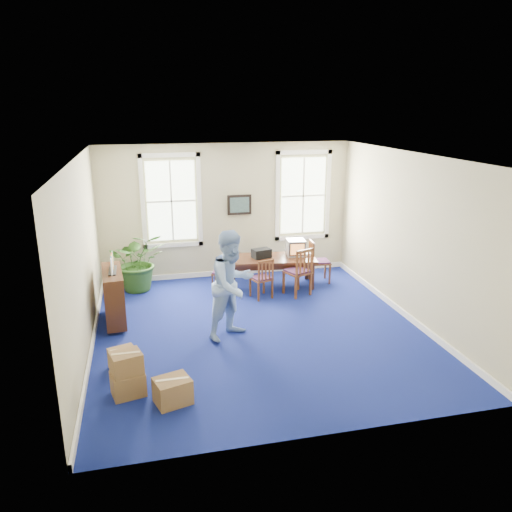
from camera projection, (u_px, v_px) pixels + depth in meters
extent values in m
plane|color=navy|center=(258.00, 329.00, 9.36)|extent=(6.50, 6.50, 0.00)
plane|color=white|center=(258.00, 156.00, 8.43)|extent=(6.50, 6.50, 0.00)
plane|color=tan|center=(227.00, 211.00, 11.93)|extent=(6.50, 0.00, 6.50)
plane|color=tan|center=(322.00, 320.00, 5.87)|extent=(6.50, 0.00, 6.50)
plane|color=tan|center=(82.00, 258.00, 8.24)|extent=(0.00, 6.50, 6.50)
plane|color=tan|center=(410.00, 237.00, 9.55)|extent=(0.00, 6.50, 6.50)
cube|color=white|center=(228.00, 272.00, 12.34)|extent=(6.00, 0.04, 0.12)
cube|color=white|center=(93.00, 342.00, 8.70)|extent=(0.04, 6.50, 0.12)
cube|color=white|center=(402.00, 312.00, 9.99)|extent=(0.04, 6.50, 0.12)
cube|color=white|center=(307.00, 254.00, 11.61)|extent=(0.20, 0.24, 0.06)
cube|color=black|center=(261.00, 253.00, 11.40)|extent=(0.46, 0.36, 0.21)
imported|color=#8EAFE1|center=(233.00, 285.00, 8.81)|extent=(1.22, 1.16, 1.97)
cube|color=#402113|center=(114.00, 298.00, 9.52)|extent=(0.45, 1.28, 0.99)
imported|color=#264D18|center=(138.00, 261.00, 11.18)|extent=(1.27, 1.12, 1.35)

